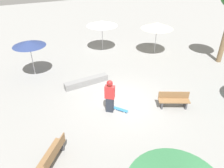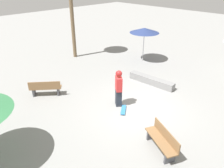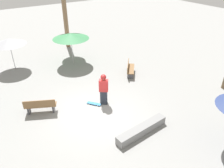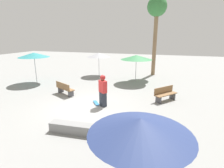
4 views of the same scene
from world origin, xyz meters
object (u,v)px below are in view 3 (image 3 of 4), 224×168
(skater_main, at_px, (104,88))
(shade_umbrella_grey, at_px, (9,41))
(bench_far, at_px, (40,106))
(skateboard, at_px, (94,104))
(concrete_ledge, at_px, (142,130))
(shade_umbrella_green, at_px, (71,36))
(bench_near, at_px, (130,69))

(skater_main, xyz_separation_m, shade_umbrella_grey, (7.24, 3.14, 1.09))
(skater_main, bearing_deg, shade_umbrella_grey, -29.58)
(bench_far, bearing_deg, skateboard, 7.58)
(concrete_ledge, xyz_separation_m, bench_far, (4.07, 3.38, 0.23))
(concrete_ledge, distance_m, shade_umbrella_green, 9.01)
(bench_far, distance_m, shade_umbrella_grey, 6.37)
(bench_far, relative_size, shade_umbrella_grey, 0.71)
(skater_main, distance_m, concrete_ledge, 3.09)
(bench_near, relative_size, bench_far, 0.92)
(skateboard, bearing_deg, bench_near, -102.38)
(bench_near, relative_size, shade_umbrella_green, 0.58)
(shade_umbrella_grey, distance_m, shade_umbrella_green, 4.19)
(concrete_ledge, xyz_separation_m, shade_umbrella_green, (8.78, -0.58, 1.94))
(skater_main, height_order, skateboard, skater_main)
(concrete_ledge, distance_m, bench_far, 5.30)
(bench_near, bearing_deg, bench_far, -42.16)
(shade_umbrella_green, bearing_deg, skater_main, 172.18)
(bench_near, distance_m, shade_umbrella_grey, 8.48)
(skater_main, distance_m, shade_umbrella_grey, 7.97)
(skateboard, distance_m, concrete_ledge, 3.28)
(bench_far, bearing_deg, bench_near, 33.83)
(skateboard, bearing_deg, shade_umbrella_grey, -16.81)
(skateboard, bearing_deg, bench_far, 34.37)
(shade_umbrella_grey, bearing_deg, skateboard, -159.58)
(bench_near, bearing_deg, shade_umbrella_green, -106.61)
(concrete_ledge, relative_size, shade_umbrella_green, 1.07)
(concrete_ledge, relative_size, bench_far, 1.71)
(bench_far, height_order, shade_umbrella_grey, shade_umbrella_grey)
(skateboard, height_order, bench_near, bench_near)
(concrete_ledge, bearing_deg, skater_main, 4.13)
(skater_main, xyz_separation_m, skateboard, (0.21, 0.52, -0.92))
(concrete_ledge, height_order, shade_umbrella_green, shade_umbrella_green)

